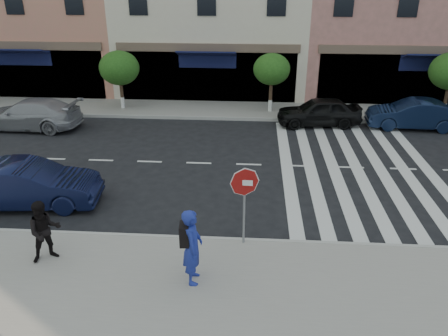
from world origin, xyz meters
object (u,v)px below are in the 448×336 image
stop_sign (245,189)px  photographer (192,247)px  car_far_left (29,114)px  car_far_right (413,114)px  car_far_mid (319,112)px  car_near_mid (28,185)px  walker (45,231)px

stop_sign → photographer: 2.16m
car_far_left → car_far_right: bearing=96.9°
stop_sign → car_far_left: bearing=141.6°
car_far_right → car_far_mid: bearing=-88.5°
car_far_left → car_far_mid: (13.98, 1.47, -0.03)m
stop_sign → car_near_mid: 7.35m
stop_sign → walker: 5.23m
car_far_mid → car_far_left: bearing=-89.6°
photographer → car_far_mid: bearing=-24.7°
car_far_right → stop_sign: bearing=-33.2°
stop_sign → car_far_left: (-10.59, 9.27, -1.11)m
walker → stop_sign: bearing=-20.1°
photographer → car_far_left: bearing=36.2°
stop_sign → car_far_mid: stop_sign is taller
walker → car_far_left: (-5.54, 10.35, -0.27)m
car_far_mid → car_far_right: size_ratio=0.95×
walker → car_near_mid: bearing=91.1°
walker → car_near_mid: walker is taller
photographer → car_far_mid: (4.56, 12.42, -0.43)m
photographer → car_far_left: 14.45m
stop_sign → car_far_mid: size_ratio=0.56×
car_near_mid → car_far_left: bearing=20.7°
car_near_mid → car_far_right: bearing=-65.0°
photographer → car_far_right: size_ratio=0.46×
walker → car_far_left: size_ratio=0.34×
photographer → car_far_right: bearing=-40.8°
car_near_mid → car_far_mid: car_near_mid is taller
car_near_mid → car_far_right: car_near_mid is taller
stop_sign → car_far_right: 13.24m
stop_sign → walker: (-5.05, -1.08, -0.83)m
car_far_right → photographer: bearing=-33.0°
car_far_right → walker: bearing=-44.5°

